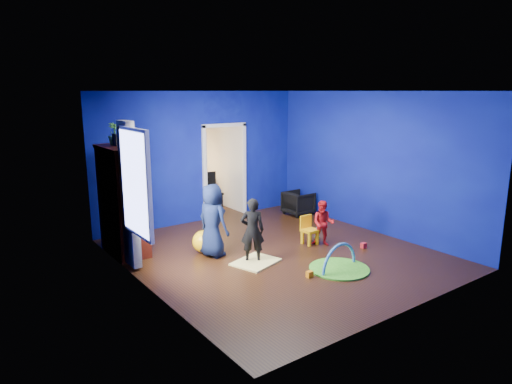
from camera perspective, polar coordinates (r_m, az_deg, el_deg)
floor at (r=8.39m, az=2.70°, el=-7.70°), size 5.00×5.50×0.01m
ceiling at (r=7.88m, az=2.92°, el=12.51°), size 5.00×5.50×0.01m
wall_back at (r=10.27m, az=-6.87°, el=4.32°), size 5.00×0.02×2.90m
wall_front at (r=6.16m, az=19.02°, el=-1.80°), size 5.00×0.02×2.90m
wall_left at (r=6.76m, az=-13.97°, el=-0.24°), size 0.02×5.50×2.90m
wall_right at (r=9.75m, az=14.36°, el=3.58°), size 0.02×5.50×2.90m
alcove at (r=11.34m, az=-6.36°, el=4.09°), size 1.00×1.75×2.50m
armchair at (r=10.95m, az=5.32°, el=-1.37°), size 0.63×0.61×0.56m
child_black at (r=7.85m, az=-0.46°, el=-4.79°), size 0.49×0.45×1.13m
child_navy at (r=8.12m, az=-5.47°, el=-3.56°), size 0.56×0.73×1.32m
toddler_red at (r=8.79m, az=8.39°, el=-3.88°), size 0.53×0.54×0.87m
vase at (r=8.05m, az=-16.06°, el=6.06°), size 0.24×0.24×0.20m
potted_plant at (r=8.53m, az=-17.31°, el=6.96°), size 0.29×0.29×0.39m
tv_armoire at (r=8.51m, az=-16.32°, el=-1.03°), size 0.58×1.14×1.96m
crt_tv at (r=8.52m, az=-16.08°, el=-0.73°), size 0.46×0.70×0.54m
yellow_blanket at (r=7.95m, az=-0.03°, el=-8.75°), size 0.90×0.80×0.03m
hopper_ball at (r=8.44m, az=-6.57°, el=-6.17°), size 0.41×0.41×0.41m
kid_chair at (r=8.89m, az=6.76°, el=-4.92°), size 0.28×0.28×0.50m
play_mat at (r=7.80m, az=10.35°, el=-9.42°), size 1.00×1.00×0.03m
toy_arch at (r=7.80m, az=10.35°, el=-9.37°), size 0.89×0.16×0.89m
window_left at (r=7.07m, az=-14.98°, el=1.07°), size 0.03×0.95×1.55m
curtain at (r=7.67m, az=-15.55°, el=-0.37°), size 0.14×0.42×2.40m
doorway at (r=10.63m, az=-3.99°, el=2.48°), size 1.16×0.10×2.10m
study_desk at (r=12.05m, az=-7.75°, el=0.31°), size 0.88×0.44×0.75m
desk_monitor at (r=12.04m, az=-8.11°, el=3.09°), size 0.40×0.05×0.32m
desk_lamp at (r=11.87m, az=-9.16°, el=2.81°), size 0.14×0.14×0.14m
folding_chair at (r=11.21m, az=-5.43°, el=-0.10°), size 0.40×0.40×0.92m
book_shelf at (r=11.91m, az=-8.24°, el=8.16°), size 0.88×0.24×0.04m
toy_0 at (r=8.89m, az=13.30°, el=-6.52°), size 0.10×0.08×0.10m
toy_1 at (r=9.74m, az=7.82°, el=-4.57°), size 0.11×0.11×0.11m
toy_2 at (r=7.42m, az=6.72°, el=-10.16°), size 0.10×0.08×0.10m
toy_3 at (r=9.19m, az=7.63°, el=-5.63°), size 0.11×0.11×0.11m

